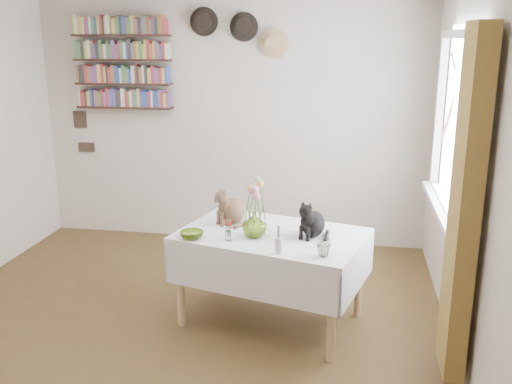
% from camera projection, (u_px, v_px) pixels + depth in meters
% --- Properties ---
extents(room, '(4.08, 4.58, 2.58)m').
position_uv_depth(room, '(159.00, 173.00, 3.72)').
color(room, brown).
rests_on(room, ground).
extents(window, '(0.12, 1.52, 1.32)m').
position_uv_depth(window, '(454.00, 139.00, 4.12)').
color(window, white).
rests_on(window, room).
extents(curtain, '(0.12, 0.38, 2.10)m').
position_uv_depth(curtain, '(465.00, 208.00, 3.32)').
color(curtain, brown).
rests_on(curtain, room).
extents(dining_table, '(1.51, 1.17, 0.71)m').
position_uv_depth(dining_table, '(271.00, 255.00, 4.25)').
color(dining_table, white).
rests_on(dining_table, room).
extents(tabby_cat, '(0.32, 0.32, 0.30)m').
position_uv_depth(tabby_cat, '(234.00, 204.00, 4.41)').
color(tabby_cat, brown).
rests_on(tabby_cat, dining_table).
extents(black_cat, '(0.28, 0.30, 0.28)m').
position_uv_depth(black_cat, '(313.00, 217.00, 4.11)').
color(black_cat, black).
rests_on(black_cat, dining_table).
extents(flower_vase, '(0.23, 0.23, 0.19)m').
position_uv_depth(flower_vase, '(254.00, 224.00, 4.11)').
color(flower_vase, '#A7C74B').
rests_on(flower_vase, dining_table).
extents(green_bowl, '(0.22, 0.22, 0.05)m').
position_uv_depth(green_bowl, '(192.00, 235.00, 4.08)').
color(green_bowl, '#A7C74B').
rests_on(green_bowl, dining_table).
extents(drinking_glass, '(0.13, 0.13, 0.09)m').
position_uv_depth(drinking_glass, '(324.00, 250.00, 3.75)').
color(drinking_glass, white).
rests_on(drinking_glass, dining_table).
extents(candlestick, '(0.05, 0.05, 0.20)m').
position_uv_depth(candlestick, '(279.00, 244.00, 3.80)').
color(candlestick, white).
rests_on(candlestick, dining_table).
extents(berry_jar, '(0.04, 0.04, 0.17)m').
position_uv_depth(berry_jar, '(228.00, 230.00, 4.03)').
color(berry_jar, white).
rests_on(berry_jar, dining_table).
extents(porcelain_figurine, '(0.05, 0.05, 0.09)m').
position_uv_depth(porcelain_figurine, '(329.00, 235.00, 4.05)').
color(porcelain_figurine, white).
rests_on(porcelain_figurine, dining_table).
extents(flower_bouquet, '(0.17, 0.12, 0.39)m').
position_uv_depth(flower_bouquet, '(255.00, 190.00, 4.05)').
color(flower_bouquet, '#4C7233').
rests_on(flower_bouquet, flower_vase).
extents(bookshelf_unit, '(1.00, 0.16, 0.91)m').
position_uv_depth(bookshelf_unit, '(123.00, 64.00, 5.79)').
color(bookshelf_unit, black).
rests_on(bookshelf_unit, room).
extents(wall_hats, '(0.98, 0.09, 0.48)m').
position_uv_depth(wall_hats, '(240.00, 30.00, 5.53)').
color(wall_hats, black).
rests_on(wall_hats, room).
extents(wall_art_plaques, '(0.21, 0.02, 0.44)m').
position_uv_depth(wall_art_plaques, '(83.00, 131.00, 6.13)').
color(wall_art_plaques, '#38281E').
rests_on(wall_art_plaques, room).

